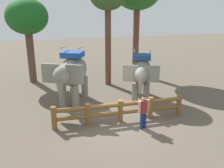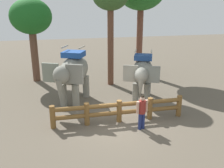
{
  "view_description": "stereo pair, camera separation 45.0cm",
  "coord_description": "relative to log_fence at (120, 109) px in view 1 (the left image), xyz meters",
  "views": [
    {
      "loc": [
        -3.2,
        -9.78,
        5.22
      ],
      "look_at": [
        0.0,
        1.54,
        1.4
      ],
      "focal_mm": 39.39,
      "sensor_mm": 36.0,
      "label": 1
    },
    {
      "loc": [
        -2.77,
        -9.9,
        5.22
      ],
      "look_at": [
        0.0,
        1.54,
        1.4
      ],
      "focal_mm": 39.39,
      "sensor_mm": 36.0,
      "label": 2
    }
  ],
  "objects": [
    {
      "name": "ground_plane",
      "position": [
        0.0,
        -0.13,
        -0.6
      ],
      "size": [
        60.0,
        60.0,
        0.0
      ],
      "primitive_type": "plane",
      "color": "brown"
    },
    {
      "name": "log_fence",
      "position": [
        0.0,
        0.0,
        0.0
      ],
      "size": [
        6.23,
        0.39,
        1.05
      ],
      "color": "brown",
      "rests_on": "ground"
    },
    {
      "name": "elephant_near_left",
      "position": [
        -1.82,
        2.81,
        1.15
      ],
      "size": [
        2.84,
        3.67,
        3.12
      ],
      "color": "gray",
      "rests_on": "ground"
    },
    {
      "name": "elephant_center",
      "position": [
        1.99,
        2.41,
        0.98
      ],
      "size": [
        2.48,
        3.33,
        2.81
      ],
      "color": "gray",
      "rests_on": "ground"
    },
    {
      "name": "tourist_woman_in_black",
      "position": [
        0.76,
        -0.92,
        0.31
      ],
      "size": [
        0.55,
        0.36,
        1.57
      ],
      "color": "navy",
      "rests_on": "ground"
    },
    {
      "name": "tree_far_left",
      "position": [
        -4.04,
        7.64,
        3.74
      ],
      "size": [
        2.76,
        2.76,
        5.64
      ],
      "color": "brown",
      "rests_on": "ground"
    }
  ]
}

